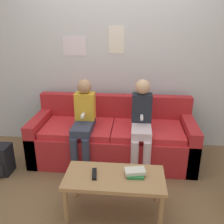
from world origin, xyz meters
The scene contains 9 objects.
ground_plane centered at (0.00, 0.00, 0.00)m, with size 10.00×10.00×0.00m, color brown.
wall_back centered at (0.00, 1.01, 1.30)m, with size 8.00×0.07×2.60m.
couch centered at (0.00, 0.51, 0.28)m, with size 2.06×0.80×0.79m.
coffee_table centered at (0.11, -0.49, 0.35)m, with size 0.93×0.45×0.40m.
person_left centered at (-0.34, 0.32, 0.61)m, with size 0.24×0.55×1.08m.
person_right centered at (0.36, 0.33, 0.62)m, with size 0.24×0.55×1.09m.
tv_remote centered at (-0.08, -0.49, 0.41)m, with size 0.06×0.17×0.02m.
book_stack centered at (0.30, -0.46, 0.43)m, with size 0.21×0.16×0.06m.
backpack centered at (-1.31, 0.02, 0.18)m, with size 0.25×0.25×0.36m.
Camera 1 is at (0.27, -2.43, 1.77)m, focal length 40.00 mm.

